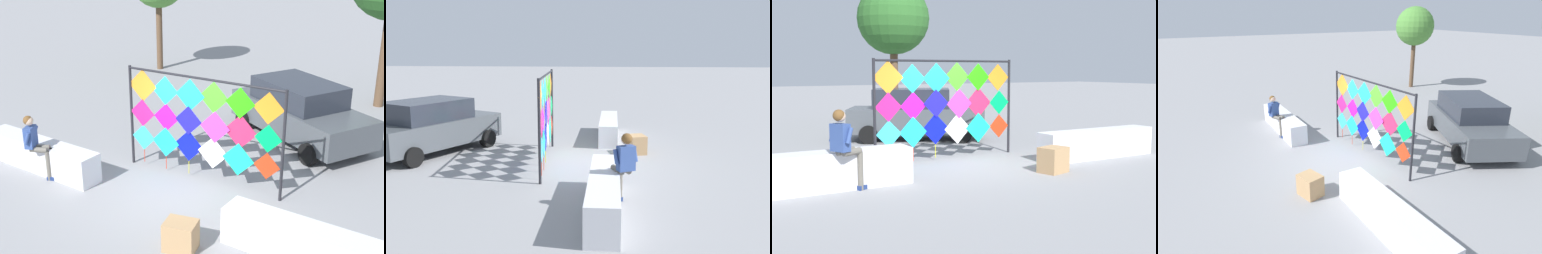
% 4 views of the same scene
% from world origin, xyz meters
% --- Properties ---
extents(ground, '(120.00, 120.00, 0.00)m').
position_xyz_m(ground, '(0.00, 0.00, 0.00)').
color(ground, gray).
extents(plaza_ledge_left, '(3.54, 0.63, 0.75)m').
position_xyz_m(plaza_ledge_left, '(-3.62, -0.54, 0.38)').
color(plaza_ledge_left, silver).
rests_on(plaza_ledge_left, ground).
extents(plaza_ledge_right, '(3.54, 0.63, 0.75)m').
position_xyz_m(plaza_ledge_right, '(3.62, -0.54, 0.38)').
color(plaza_ledge_right, silver).
rests_on(plaza_ledge_right, ground).
extents(kite_display_rack, '(4.12, 0.34, 2.59)m').
position_xyz_m(kite_display_rack, '(0.05, 1.20, 1.55)').
color(kite_display_rack, '#232328').
rests_on(kite_display_rack, ground).
extents(seated_vendor, '(0.77, 0.65, 1.60)m').
position_xyz_m(seated_vendor, '(-3.27, -0.92, 0.95)').
color(seated_vendor, '#666056').
rests_on(seated_vendor, ground).
extents(parked_car, '(4.73, 3.65, 1.69)m').
position_xyz_m(parked_car, '(0.92, 5.03, 0.86)').
color(parked_car, '#4C5156').
rests_on(parked_car, ground).
extents(cardboard_box_large, '(0.71, 0.62, 0.58)m').
position_xyz_m(cardboard_box_large, '(1.35, -1.46, 0.29)').
color(cardboard_box_large, tan).
rests_on(cardboard_box_large, ground).
extents(tree_far_right, '(2.31, 2.31, 4.93)m').
position_xyz_m(tree_far_right, '(-7.42, 9.20, 3.73)').
color(tree_far_right, brown).
rests_on(tree_far_right, ground).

